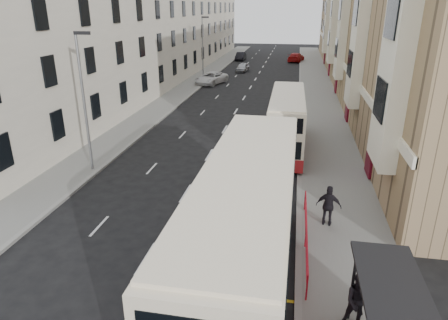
% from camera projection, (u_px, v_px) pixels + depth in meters
% --- Properties ---
extents(pavement_right, '(4.00, 120.00, 0.15)m').
position_uv_depth(pavement_right, '(321.00, 109.00, 38.43)').
color(pavement_right, slate).
rests_on(pavement_right, ground).
extents(pavement_left, '(3.00, 120.00, 0.15)m').
position_uv_depth(pavement_left, '(167.00, 103.00, 40.99)').
color(pavement_left, slate).
rests_on(pavement_left, ground).
extents(kerb_right, '(0.25, 120.00, 0.15)m').
position_uv_depth(kerb_right, '(300.00, 108.00, 38.76)').
color(kerb_right, gray).
rests_on(kerb_right, ground).
extents(kerb_left, '(0.25, 120.00, 0.15)m').
position_uv_depth(kerb_left, '(181.00, 103.00, 40.74)').
color(kerb_left, gray).
rests_on(kerb_left, ground).
extents(road_markings, '(10.00, 110.00, 0.01)m').
position_uv_depth(road_markings, '(255.00, 80.00, 53.53)').
color(road_markings, silver).
rests_on(road_markings, ground).
extents(terrace_right, '(10.75, 79.00, 15.25)m').
position_uv_depth(terrace_right, '(378.00, 22.00, 48.70)').
color(terrace_right, '#9C7E5A').
rests_on(terrace_right, ground).
extents(terrace_left, '(9.18, 79.00, 13.25)m').
position_uv_depth(terrace_left, '(157.00, 28.00, 53.84)').
color(terrace_left, beige).
rests_on(terrace_left, ground).
extents(guard_railing, '(0.06, 6.56, 1.01)m').
position_uv_depth(guard_railing, '(306.00, 232.00, 16.20)').
color(guard_railing, '#B10D1D').
rests_on(guard_railing, pavement_right).
extents(street_lamp_near, '(0.93, 0.18, 8.00)m').
position_uv_depth(street_lamp_near, '(84.00, 96.00, 22.63)').
color(street_lamp_near, gray).
rests_on(street_lamp_near, pavement_left).
extents(street_lamp_far, '(0.93, 0.18, 8.00)m').
position_uv_depth(street_lamp_far, '(203.00, 46.00, 50.15)').
color(street_lamp_far, gray).
rests_on(street_lamp_far, pavement_left).
extents(double_decker_front, '(2.91, 12.28, 4.89)m').
position_uv_depth(double_decker_front, '(246.00, 233.00, 13.06)').
color(double_decker_front, '#F5E5C4').
rests_on(double_decker_front, ground).
extents(double_decker_rear, '(2.37, 9.82, 3.91)m').
position_uv_depth(double_decker_rear, '(287.00, 122.00, 27.22)').
color(double_decker_rear, '#F5E5C4').
rests_on(double_decker_rear, ground).
extents(pedestrian_mid, '(0.95, 0.75, 1.90)m').
position_uv_depth(pedestrian_mid, '(359.00, 301.00, 12.03)').
color(pedestrian_mid, black).
rests_on(pedestrian_mid, pavement_right).
extents(pedestrian_far, '(1.17, 0.64, 1.90)m').
position_uv_depth(pedestrian_far, '(329.00, 206.00, 17.76)').
color(pedestrian_far, black).
rests_on(pedestrian_far, pavement_right).
extents(white_van, '(4.02, 5.81, 1.47)m').
position_uv_depth(white_van, '(211.00, 78.00, 50.83)').
color(white_van, white).
rests_on(white_van, ground).
extents(car_silver, '(1.93, 3.92, 1.29)m').
position_uv_depth(car_silver, '(243.00, 67.00, 60.31)').
color(car_silver, '#A9ACB1').
rests_on(car_silver, ground).
extents(car_dark, '(1.61, 4.38, 1.43)m').
position_uv_depth(car_dark, '(241.00, 56.00, 72.82)').
color(car_dark, black).
rests_on(car_dark, ground).
extents(car_red, '(3.21, 5.65, 1.54)m').
position_uv_depth(car_red, '(296.00, 57.00, 70.78)').
color(car_red, '#9F0C0B').
rests_on(car_red, ground).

